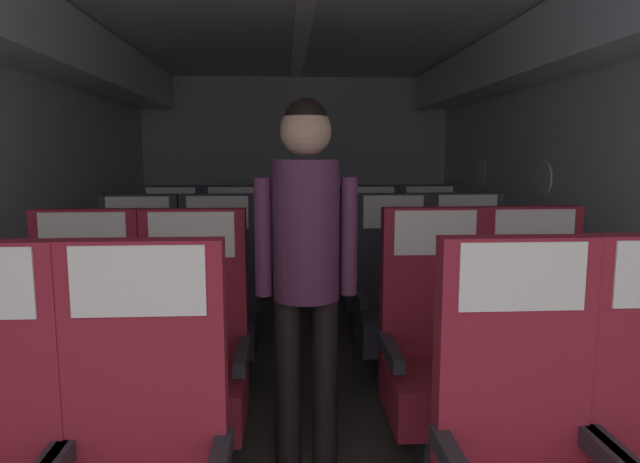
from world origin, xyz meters
name	(u,v)px	position (x,y,z in m)	size (l,w,h in m)	color
ground	(308,374)	(0.00, 3.25, -0.01)	(3.80, 6.90, 0.02)	#3D3833
fuselage_shell	(305,104)	(0.00, 3.52, 1.67)	(3.68, 6.55, 2.29)	silver
seat_b_left_window	(83,363)	(-1.00, 2.27, 0.46)	(0.49, 0.47, 1.11)	#38383D
seat_b_left_aisle	(193,361)	(-0.54, 2.26, 0.46)	(0.49, 0.47, 1.11)	#38383D
seat_b_right_aisle	(536,352)	(1.00, 2.28, 0.46)	(0.49, 0.47, 1.11)	#38383D
seat_b_right_window	(437,356)	(0.54, 2.26, 0.46)	(0.49, 0.47, 1.11)	#38383D
seat_c_left_window	(138,306)	(-1.01, 3.18, 0.46)	(0.49, 0.47, 1.11)	#38383D
seat_c_left_aisle	(218,304)	(-0.54, 3.20, 0.46)	(0.49, 0.47, 1.11)	#38383D
seat_c_right_aisle	(469,300)	(1.00, 3.21, 0.46)	(0.49, 0.47, 1.11)	#38383D
seat_c_right_window	(394,302)	(0.53, 3.18, 0.46)	(0.49, 0.47, 1.11)	#38383D
seat_d_left_window	(171,273)	(-1.00, 4.13, 0.46)	(0.49, 0.47, 1.11)	#38383D
seat_d_left_aisle	(233,272)	(-0.53, 4.13, 0.46)	(0.49, 0.47, 1.11)	#38383D
seat_d_right_aisle	(430,269)	(1.00, 4.13, 0.46)	(0.49, 0.47, 1.11)	#38383D
seat_d_right_window	(371,270)	(0.53, 4.12, 0.46)	(0.49, 0.47, 1.11)	#38383D
flight_attendant	(306,246)	(-0.04, 2.22, 0.97)	(0.43, 0.28, 1.58)	black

